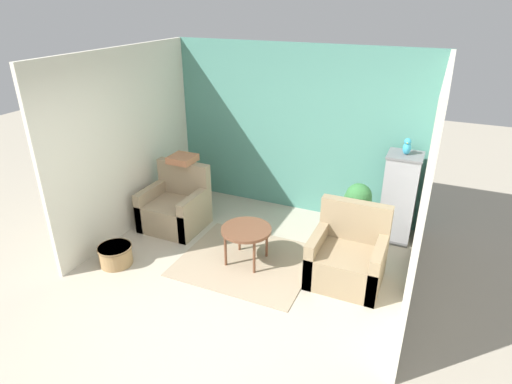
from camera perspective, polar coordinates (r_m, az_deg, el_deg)
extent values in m
plane|color=#B2A893|center=(4.94, -7.57, -16.78)|extent=(20.00, 20.00, 0.00)
cube|color=#4C897A|center=(6.80, 5.42, 8.10)|extent=(4.15, 0.06, 2.64)
cube|color=beige|center=(6.48, -16.86, 6.28)|extent=(0.06, 3.07, 2.64)
cube|color=beige|center=(5.01, 21.87, 0.12)|extent=(0.06, 3.07, 2.64)
cube|color=gray|center=(5.83, -1.26, -9.15)|extent=(1.72, 1.50, 0.01)
cylinder|color=brown|center=(5.58, -1.31, -5.05)|extent=(0.66, 0.66, 0.04)
cylinder|color=brown|center=(5.64, -4.09, -7.80)|extent=(0.04, 0.04, 0.47)
cylinder|color=brown|center=(5.48, -0.24, -8.76)|extent=(0.04, 0.04, 0.47)
cylinder|color=brown|center=(5.94, -2.24, -5.86)|extent=(0.04, 0.04, 0.47)
cylinder|color=brown|center=(5.80, 1.43, -6.71)|extent=(0.04, 0.04, 0.47)
cube|color=#9E896B|center=(6.65, -10.81, -2.94)|extent=(0.87, 0.79, 0.43)
cube|color=#9E896B|center=(6.69, -9.57, 1.88)|extent=(0.87, 0.14, 0.52)
cube|color=#9E896B|center=(6.82, -13.49, -1.62)|extent=(0.12, 0.79, 0.62)
cube|color=#9E896B|center=(6.42, -8.08, -2.87)|extent=(0.12, 0.79, 0.62)
cube|color=#8E7A5B|center=(5.47, 11.90, -9.64)|extent=(0.87, 0.79, 0.43)
cube|color=#8E7A5B|center=(5.50, 13.10, -3.72)|extent=(0.87, 0.14, 0.52)
cube|color=#8E7A5B|center=(5.49, 8.13, -8.05)|extent=(0.12, 0.79, 0.62)
cube|color=#8E7A5B|center=(5.38, 15.93, -9.60)|extent=(0.12, 0.79, 0.62)
cube|color=slate|center=(6.66, 17.82, -5.58)|extent=(0.44, 0.44, 0.06)
cube|color=#939399|center=(6.37, 18.56, -0.61)|extent=(0.45, 0.45, 1.21)
cube|color=slate|center=(6.14, 19.33, 4.63)|extent=(0.47, 0.47, 0.03)
ellipsoid|color=teal|center=(6.11, 19.47, 5.53)|extent=(0.11, 0.14, 0.17)
sphere|color=teal|center=(6.07, 19.58, 6.35)|extent=(0.09, 0.09, 0.09)
cone|color=gold|center=(6.03, 19.53, 6.18)|extent=(0.04, 0.04, 0.04)
cone|color=teal|center=(6.18, 19.51, 5.55)|extent=(0.05, 0.11, 0.15)
cylinder|color=beige|center=(6.48, 13.05, -4.91)|extent=(0.25, 0.25, 0.24)
cylinder|color=brown|center=(6.36, 13.28, -2.81)|extent=(0.03, 0.03, 0.30)
sphere|color=#337038|center=(6.24, 13.53, -0.54)|extent=(0.37, 0.37, 0.37)
sphere|color=#337038|center=(6.31, 12.64, -0.78)|extent=(0.22, 0.22, 0.22)
sphere|color=#337038|center=(6.22, 14.27, -1.18)|extent=(0.20, 0.20, 0.20)
cylinder|color=#A37F51|center=(6.01, -18.21, -8.01)|extent=(0.42, 0.42, 0.27)
cylinder|color=brown|center=(5.95, -18.36, -7.03)|extent=(0.45, 0.45, 0.02)
cube|color=#B2704C|center=(6.58, -9.76, 4.38)|extent=(0.37, 0.37, 0.10)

